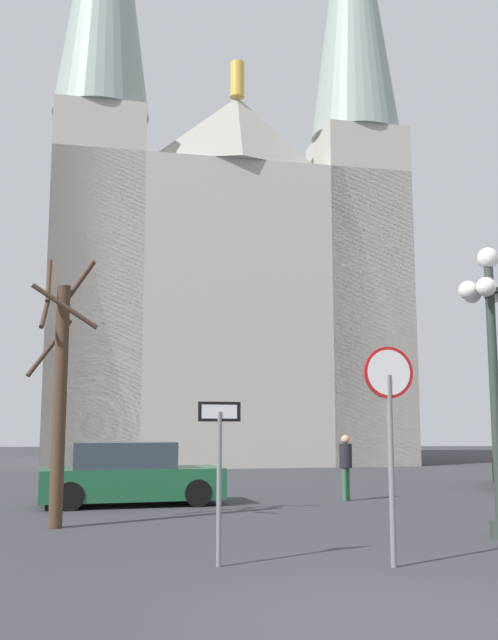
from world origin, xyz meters
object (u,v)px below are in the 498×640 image
(street_lamp, at_px, (492,334))
(one_way_arrow_sign, at_px, (219,460))
(stop_sign, at_px, (390,413))
(bare_tree, at_px, (59,391))
(parked_car_far_green, at_px, (129,476))
(cathedral, at_px, (221,267))
(pedestrian_walking, at_px, (346,461))

(street_lamp, bearing_deg, one_way_arrow_sign, -155.76)
(stop_sign, height_order, bare_tree, bare_tree)
(one_way_arrow_sign, xyz_separation_m, street_lamp, (4.82, 2.17, 2.06))
(parked_car_far_green, bearing_deg, cathedral, 82.52)
(stop_sign, height_order, street_lamp, street_lamp)
(cathedral, height_order, pedestrian_walking, cathedral)
(stop_sign, relative_size, street_lamp, 0.59)
(stop_sign, distance_m, parked_car_far_green, 9.20)
(one_way_arrow_sign, xyz_separation_m, pedestrian_walking, (3.42, 8.51, -0.42))
(cathedral, xyz_separation_m, stop_sign, (1.72, -28.10, -8.24))
(cathedral, bearing_deg, bare_tree, -98.57)
(stop_sign, xyz_separation_m, bare_tree, (-5.33, 4.11, 0.49))
(street_lamp, distance_m, pedestrian_walking, 6.95)
(bare_tree, bearing_deg, one_way_arrow_sign, -52.78)
(one_way_arrow_sign, relative_size, street_lamp, 0.44)
(street_lamp, relative_size, parked_car_far_green, 1.10)
(cathedral, xyz_separation_m, street_lamp, (4.18, -25.74, -6.84))
(stop_sign, bearing_deg, pedestrian_walking, 83.02)
(street_lamp, distance_m, parked_car_far_green, 9.27)
(cathedral, bearing_deg, pedestrian_walking, -81.84)
(cathedral, xyz_separation_m, parked_car_far_green, (-2.64, -20.12, -9.61))
(street_lamp, height_order, parked_car_far_green, street_lamp)
(one_way_arrow_sign, distance_m, bare_tree, 5.05)
(one_way_arrow_sign, bearing_deg, parked_car_far_green, 104.41)
(cathedral, distance_m, pedestrian_walking, 21.70)
(cathedral, relative_size, one_way_arrow_sign, 15.85)
(stop_sign, height_order, pedestrian_walking, stop_sign)
(cathedral, distance_m, street_lamp, 26.96)
(street_lamp, xyz_separation_m, parked_car_far_green, (-6.82, 5.63, -2.78))
(bare_tree, relative_size, pedestrian_walking, 3.12)
(cathedral, relative_size, street_lamp, 6.98)
(cathedral, relative_size, pedestrian_walking, 21.28)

